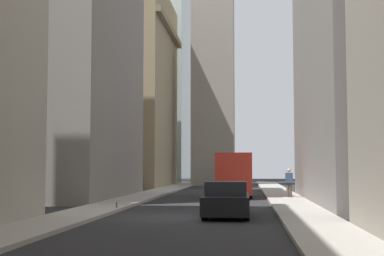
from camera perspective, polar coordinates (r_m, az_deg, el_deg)
ground_plane at (r=21.34m, az=-0.12°, el=-9.48°), size 135.00×135.00×0.00m
sidewalk_right at (r=22.25m, az=-11.87°, el=-8.99°), size 90.00×2.20×0.14m
sidewalk_left at (r=21.34m, az=12.15°, el=-9.20°), size 90.00×2.20×0.14m
building_right_midfar at (r=36.70m, az=-15.11°, el=11.47°), size 13.73×10.50×23.52m
building_right_far at (r=54.50m, az=-7.82°, el=3.98°), size 14.81×10.50×19.26m
delivery_truck at (r=35.78m, az=4.57°, el=-4.96°), size 6.46×2.25×2.84m
sedan_black at (r=21.43m, az=3.71°, el=-7.67°), size 4.30×1.78×1.42m
pedestrian at (r=33.21m, az=10.29°, el=-5.62°), size 0.26×0.44×1.73m
discarded_bottle at (r=24.71m, az=-8.03°, el=-8.13°), size 0.07×0.07×0.27m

